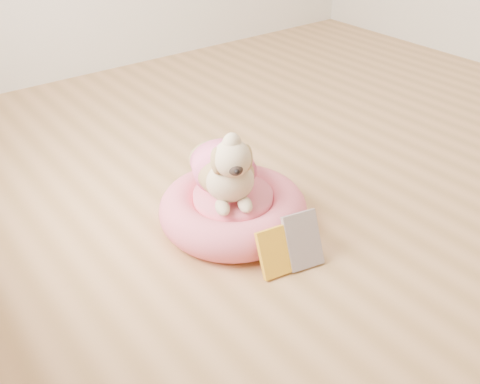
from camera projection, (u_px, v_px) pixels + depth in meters
floor at (371, 173)px, 2.75m from camera, size 4.50×4.50×0.00m
pet_bed at (233, 209)px, 2.33m from camera, size 0.65×0.65×0.17m
dog at (225, 156)px, 2.20m from camera, size 0.49×0.56×0.34m
book_yellow at (274, 252)px, 2.06m from camera, size 0.14×0.13×0.18m
book_white at (303, 240)px, 2.10m from camera, size 0.17×0.15×0.21m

